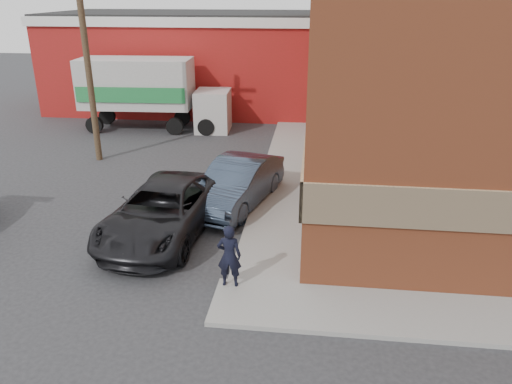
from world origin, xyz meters
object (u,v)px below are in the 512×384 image
(brick_building, at_px, (507,53))
(utility_pole, at_px, (85,46))
(man, at_px, (229,256))
(suv_a, at_px, (163,211))
(box_truck, at_px, (150,89))
(warehouse, at_px, (191,60))
(sedan, at_px, (237,183))

(brick_building, bearing_deg, utility_pole, 179.98)
(man, xyz_separation_m, suv_a, (-2.45, 2.67, -0.15))
(utility_pole, distance_m, box_truck, 5.85)
(warehouse, bearing_deg, suv_a, -79.19)
(man, xyz_separation_m, sedan, (-0.60, 5.11, -0.13))
(utility_pole, distance_m, suv_a, 9.09)
(warehouse, xyz_separation_m, utility_pole, (-1.50, -11.00, 1.93))
(utility_pole, relative_size, suv_a, 1.62)
(man, bearing_deg, warehouse, -75.52)
(warehouse, xyz_separation_m, sedan, (5.20, -15.14, -2.02))
(utility_pole, xyz_separation_m, suv_a, (4.85, -6.58, -3.97))
(suv_a, relative_size, box_truck, 0.75)
(utility_pole, relative_size, man, 5.61)
(warehouse, height_order, sedan, warehouse)
(suv_a, height_order, box_truck, box_truck)
(brick_building, height_order, box_truck, brick_building)
(warehouse, relative_size, sedan, 3.39)
(warehouse, distance_m, box_truck, 5.93)
(warehouse, distance_m, suv_a, 18.01)
(warehouse, relative_size, utility_pole, 1.81)
(sedan, height_order, suv_a, sedan)
(box_truck, bearing_deg, warehouse, 79.97)
(box_truck, bearing_deg, man, -68.61)
(warehouse, relative_size, suv_a, 2.93)
(brick_building, xyz_separation_m, man, (-8.70, -9.25, -3.76))
(brick_building, distance_m, box_truck, 16.28)
(warehouse, bearing_deg, utility_pole, -97.77)
(sedan, height_order, box_truck, box_truck)
(man, bearing_deg, suv_a, -49.06)
(man, distance_m, sedan, 5.15)
(man, xyz_separation_m, box_truck, (-6.52, 14.41, 1.17))
(warehouse, bearing_deg, sedan, -71.04)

